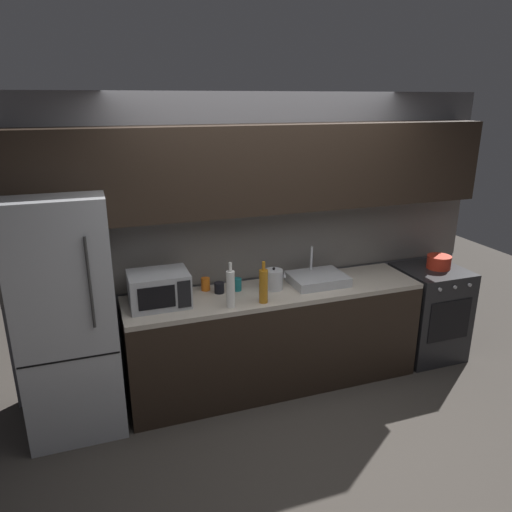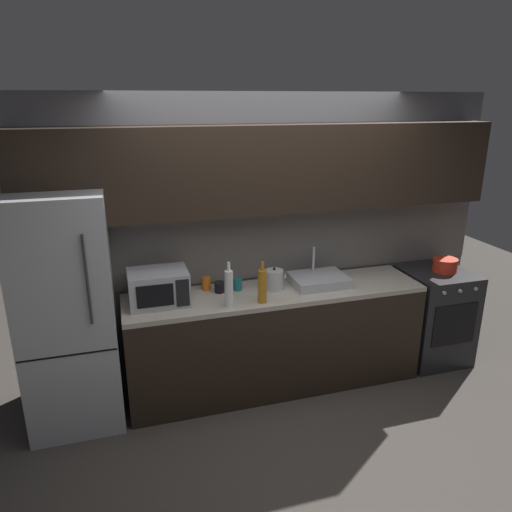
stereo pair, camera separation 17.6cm
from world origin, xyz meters
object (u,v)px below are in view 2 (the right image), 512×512
(wine_bottle_amber, at_px, (262,286))
(cooking_pot, at_px, (445,265))
(wine_bottle_white, at_px, (229,288))
(mug_teal, at_px, (238,284))
(oven_range, at_px, (433,315))
(mug_dark, at_px, (219,287))
(microwave, at_px, (159,287))
(kettle, at_px, (274,280))
(mug_orange, at_px, (206,283))
(refrigerator, at_px, (68,312))

(wine_bottle_amber, xyz_separation_m, cooking_pot, (1.86, 0.20, -0.08))
(cooking_pot, bearing_deg, wine_bottle_white, -174.59)
(mug_teal, bearing_deg, oven_range, -3.07)
(cooking_pot, bearing_deg, mug_dark, 177.31)
(wine_bottle_amber, height_order, wine_bottle_white, wine_bottle_white)
(mug_teal, bearing_deg, microwave, -172.83)
(microwave, distance_m, cooking_pot, 2.64)
(kettle, bearing_deg, wine_bottle_amber, -127.50)
(kettle, height_order, wine_bottle_amber, wine_bottle_amber)
(oven_range, xyz_separation_m, kettle, (-1.62, 0.03, 0.54))
(wine_bottle_amber, relative_size, mug_dark, 3.74)
(wine_bottle_white, bearing_deg, mug_orange, 104.64)
(mug_teal, height_order, mug_dark, mug_teal)
(microwave, distance_m, wine_bottle_amber, 0.82)
(refrigerator, height_order, mug_teal, refrigerator)
(cooking_pot, bearing_deg, refrigerator, -180.00)
(refrigerator, height_order, wine_bottle_white, refrigerator)
(oven_range, relative_size, microwave, 1.96)
(wine_bottle_white, relative_size, cooking_pot, 1.62)
(microwave, bearing_deg, mug_orange, 23.63)
(wine_bottle_white, xyz_separation_m, mug_teal, (0.15, 0.30, -0.10))
(microwave, height_order, mug_teal, microwave)
(kettle, xyz_separation_m, mug_orange, (-0.55, 0.17, -0.03))
(mug_dark, xyz_separation_m, cooking_pot, (2.14, -0.10, 0.02))
(oven_range, relative_size, mug_dark, 9.85)
(microwave, bearing_deg, wine_bottle_white, -23.05)
(mug_teal, height_order, cooking_pot, cooking_pot)
(wine_bottle_amber, distance_m, mug_teal, 0.34)
(wine_bottle_white, bearing_deg, cooking_pot, 5.41)
(microwave, distance_m, mug_dark, 0.52)
(mug_orange, relative_size, cooking_pot, 0.48)
(microwave, xyz_separation_m, mug_teal, (0.66, 0.08, -0.08))
(wine_bottle_white, height_order, cooking_pot, wine_bottle_white)
(mug_teal, relative_size, cooking_pot, 0.48)
(oven_range, xyz_separation_m, mug_dark, (-2.08, 0.10, 0.50))
(oven_range, height_order, wine_bottle_white, wine_bottle_white)
(kettle, relative_size, mug_orange, 1.82)
(oven_range, height_order, wine_bottle_amber, wine_bottle_amber)
(microwave, bearing_deg, kettle, 0.81)
(mug_orange, relative_size, mug_teal, 0.99)
(mug_teal, relative_size, mug_dark, 1.19)
(refrigerator, height_order, oven_range, refrigerator)
(kettle, bearing_deg, wine_bottle_white, -152.55)
(mug_orange, height_order, mug_dark, mug_orange)
(refrigerator, bearing_deg, kettle, 1.12)
(refrigerator, relative_size, cooking_pot, 8.16)
(refrigerator, xyz_separation_m, mug_orange, (1.09, 0.20, 0.04))
(mug_orange, xyz_separation_m, mug_dark, (0.09, -0.10, -0.01))
(oven_range, xyz_separation_m, mug_orange, (-2.17, 0.20, 0.50))
(oven_range, height_order, cooking_pot, cooking_pot)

